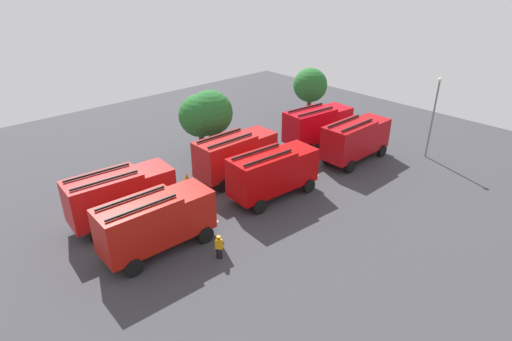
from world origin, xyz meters
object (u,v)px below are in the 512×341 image
Objects in this scene: traffic_cone_0 at (187,178)px; lamppost at (434,112)px; firefighter_2 at (219,246)px; tree_2 at (310,85)px; fire_truck_0 at (156,221)px; fire_truck_1 at (273,171)px; fire_truck_3 at (120,194)px; firefighter_1 at (262,146)px; tree_1 at (210,113)px; tree_0 at (200,116)px; fire_truck_4 at (236,154)px; fire_truck_5 at (318,124)px; traffic_cone_1 at (304,162)px; firefighter_0 at (289,155)px; fire_truck_2 at (356,138)px; traffic_cone_2 at (327,155)px.

lamppost reaches higher than traffic_cone_0.
tree_2 is (23.11, 13.11, 3.01)m from firefighter_2.
fire_truck_0 is 0.99× the size of fire_truck_1.
fire_truck_3 reaches higher than firefighter_1.
tree_1 is at bearing 20.50° from firefighter_2.
lamppost is at bearing -42.27° from tree_0.
fire_truck_4 is 0.97× the size of fire_truck_5.
fire_truck_1 is 7.53m from traffic_cone_0.
fire_truck_1 is 1.00× the size of lamppost.
traffic_cone_1 is at bearing -53.72° from tree_0.
firefighter_0 is 0.30× the size of tree_2.
tree_0 is at bearing 30.90° from fire_truck_3.
fire_truck_1 is 16.30m from lamppost.
fire_truck_3 is 1.27× the size of tree_2.
tree_0 is at bearing 137.73° from lamppost.
lamppost is at bearing -35.65° from fire_truck_2.
fire_truck_1 is at bearing 178.21° from fire_truck_2.
fire_truck_0 reaches higher than firefighter_1.
lamppost reaches higher than firefighter_2.
firefighter_0 is at bearing -14.26° from fire_truck_4.
traffic_cone_0 is (6.42, 6.45, -1.78)m from fire_truck_0.
fire_truck_5 is (10.27, 0.03, 0.00)m from fire_truck_4.
traffic_cone_0 is at bearing 154.90° from traffic_cone_1.
fire_truck_1 is 9.38m from tree_1.
fire_truck_0 is 1.24× the size of tree_0.
firefighter_0 is 0.23× the size of lamppost.
traffic_cone_1 is (-4.07, 2.33, -1.81)m from fire_truck_2.
fire_truck_5 is 1.01× the size of lamppost.
tree_2 is at bearing 1.27° from tree_0.
fire_truck_4 is at bearing -103.46° from tree_1.
fire_truck_4 is (9.87, 4.32, 0.00)m from fire_truck_0.
fire_truck_4 is 0.98× the size of lamppost.
tree_0 is at bearing 23.93° from firefighter_2.
fire_truck_2 is 3.01m from traffic_cone_2.
fire_truck_3 is at bearing -167.88° from tree_2.
tree_0 reaches higher than fire_truck_1.
fire_truck_3 reaches higher than traffic_cone_2.
fire_truck_3 is at bearing -174.81° from fire_truck_5.
lamppost reaches higher than fire_truck_3.
traffic_cone_1 is 12.18m from lamppost.
tree_0 is at bearing 28.16° from firefighter_0.
traffic_cone_1 is at bearing -12.66° from firefighter_2.
tree_1 is 19.63m from lamppost.
traffic_cone_2 is at bearing -45.84° from tree_1.
lamppost is (0.11, -14.14, 0.34)m from tree_2.
fire_truck_3 reaches higher than firefighter_2.
fire_truck_1 is at bearing -19.75° from fire_truck_3.
fire_truck_4 is at bearing 10.59° from firefighter_2.
tree_2 is 8.29× the size of traffic_cone_2.
traffic_cone_2 reaches higher than traffic_cone_1.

